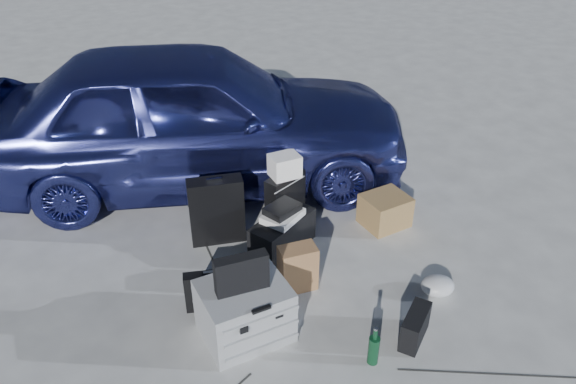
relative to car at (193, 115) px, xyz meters
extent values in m
plane|color=silver|center=(-0.14, -2.48, -0.76)|extent=(60.00, 60.00, 0.00)
imported|color=#363D93|center=(0.00, 0.00, 0.00)|extent=(4.82, 3.50, 1.52)
cube|color=#9FA2A5|center=(-0.65, -2.34, -0.54)|extent=(0.66, 0.56, 0.45)
cube|color=black|center=(-0.66, -2.35, -0.16)|extent=(0.40, 0.17, 0.29)
cube|color=black|center=(-0.73, -1.95, -0.59)|extent=(0.44, 0.25, 0.34)
cube|color=black|center=(-0.30, -1.15, -0.44)|extent=(0.53, 0.33, 0.65)
cube|color=black|center=(0.39, -1.21, -0.50)|extent=(0.46, 0.28, 0.52)
cube|color=white|center=(0.38, -1.21, -0.14)|extent=(0.29, 0.24, 0.21)
cube|color=black|center=(0.13, -1.59, -0.60)|extent=(0.71, 0.50, 0.33)
cube|color=white|center=(0.14, -1.58, -0.40)|extent=(0.43, 0.39, 0.06)
cube|color=black|center=(0.14, -1.56, -0.34)|extent=(0.35, 0.29, 0.06)
cube|color=#A07145|center=(-0.03, -2.10, -0.56)|extent=(0.34, 0.24, 0.41)
cube|color=olive|center=(1.18, -1.77, -0.61)|extent=(0.43, 0.37, 0.31)
ellipsoid|color=silver|center=(0.91, -2.77, -0.69)|extent=(0.35, 0.32, 0.15)
cube|color=black|center=(0.40, -3.05, -0.64)|extent=(0.38, 0.30, 0.25)
cylinder|color=#0C331B|center=(-0.01, -3.07, -0.60)|extent=(0.10, 0.10, 0.32)
camera|label=1|loc=(-1.99, -5.12, 2.40)|focal=35.00mm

